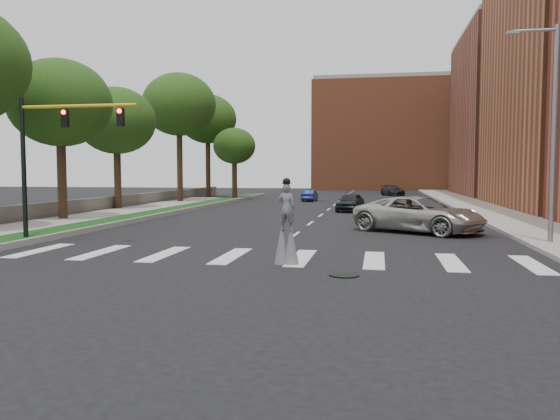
{
  "coord_description": "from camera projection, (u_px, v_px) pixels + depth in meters",
  "views": [
    {
      "loc": [
        3.98,
        -18.06,
        3.1
      ],
      "look_at": [
        0.49,
        1.17,
        1.7
      ],
      "focal_mm": 35.0,
      "sensor_mm": 36.0,
      "label": 1
    }
  ],
  "objects": [
    {
      "name": "tree_6",
      "position": [
        234.0,
        146.0,
        58.58
      ],
      "size": [
        4.55,
        4.55,
        7.74
      ],
      "color": "#301F13",
      "rests_on": "ground"
    },
    {
      "name": "sidewalk_left",
      "position": [
        49.0,
        224.0,
        31.04
      ],
      "size": [
        4.0,
        60.0,
        0.18
      ],
      "primitive_type": "cube",
      "color": "gray",
      "rests_on": "ground"
    },
    {
      "name": "suv_crossing",
      "position": [
        419.0,
        214.0,
        27.53
      ],
      "size": [
        7.17,
        6.01,
        1.82
      ],
      "primitive_type": "imported",
      "rotation": [
        0.0,
        0.0,
        1.02
      ],
      "color": "#B6B4AC",
      "rests_on": "ground"
    },
    {
      "name": "grass_median",
      "position": [
        166.0,
        211.0,
        40.32
      ],
      "size": [
        2.0,
        60.0,
        0.25
      ],
      "primitive_type": "cube",
      "color": "#103A12",
      "rests_on": "ground"
    },
    {
      "name": "stilt_performer",
      "position": [
        286.0,
        231.0,
        18.08
      ],
      "size": [
        0.84,
        0.57,
        2.88
      ],
      "rotation": [
        0.0,
        0.0,
        2.98
      ],
      "color": "#301F13",
      "rests_on": "ground"
    },
    {
      "name": "median_curb",
      "position": [
        180.0,
        211.0,
        40.13
      ],
      "size": [
        0.2,
        60.0,
        0.28
      ],
      "primitive_type": "cube",
      "color": "gray",
      "rests_on": "ground"
    },
    {
      "name": "car_mid",
      "position": [
        310.0,
        195.0,
        56.36
      ],
      "size": [
        1.39,
        3.61,
        1.17
      ],
      "primitive_type": "imported",
      "rotation": [
        0.0,
        0.0,
        3.1
      ],
      "color": "navy",
      "rests_on": "ground"
    },
    {
      "name": "building_backdrop",
      "position": [
        391.0,
        137.0,
        93.5
      ],
      "size": [
        26.0,
        14.0,
        18.0
      ],
      "primitive_type": "cube",
      "color": "#A35533",
      "rests_on": "ground"
    },
    {
      "name": "stone_wall",
      "position": [
        110.0,
        203.0,
        43.23
      ],
      "size": [
        0.5,
        56.0,
        1.1
      ],
      "primitive_type": "cube",
      "color": "#544F48",
      "rests_on": "ground"
    },
    {
      "name": "car_near",
      "position": [
        350.0,
        202.0,
        42.04
      ],
      "size": [
        2.31,
        4.37,
        1.42
      ],
      "primitive_type": "imported",
      "rotation": [
        0.0,
        0.0,
        -0.16
      ],
      "color": "black",
      "rests_on": "ground"
    },
    {
      "name": "tree_3",
      "position": [
        116.0,
        121.0,
        42.78
      ],
      "size": [
        6.15,
        6.15,
        9.67
      ],
      "color": "#301F13",
      "rests_on": "ground"
    },
    {
      "name": "tree_2",
      "position": [
        60.0,
        103.0,
        33.33
      ],
      "size": [
        6.27,
        6.27,
        9.93
      ],
      "color": "#301F13",
      "rests_on": "ground"
    },
    {
      "name": "tree_5",
      "position": [
        208.0,
        119.0,
        62.64
      ],
      "size": [
        6.61,
        6.61,
        11.89
      ],
      "color": "#301F13",
      "rests_on": "ground"
    },
    {
      "name": "streetlight",
      "position": [
        552.0,
        127.0,
        22.26
      ],
      "size": [
        2.05,
        0.2,
        9.0
      ],
      "color": "slate",
      "rests_on": "ground"
    },
    {
      "name": "ground_plane",
      "position": [
        260.0,
        262.0,
        18.65
      ],
      "size": [
        160.0,
        160.0,
        0.0
      ],
      "primitive_type": "plane",
      "color": "black",
      "rests_on": "ground"
    },
    {
      "name": "tree_4",
      "position": [
        179.0,
        105.0,
        52.8
      ],
      "size": [
        7.12,
        7.12,
        12.57
      ],
      "color": "#301F13",
      "rests_on": "ground"
    },
    {
      "name": "car_far",
      "position": [
        392.0,
        191.0,
        68.93
      ],
      "size": [
        3.37,
        4.81,
        1.29
      ],
      "primitive_type": "imported",
      "rotation": [
        0.0,
        0.0,
        0.39
      ],
      "color": "black",
      "rests_on": "ground"
    },
    {
      "name": "traffic_signal",
      "position": [
        49.0,
        146.0,
        23.04
      ],
      "size": [
        5.3,
        0.23,
        6.2
      ],
      "color": "black",
      "rests_on": "ground"
    },
    {
      "name": "sidewalk_right",
      "position": [
        494.0,
        211.0,
        40.96
      ],
      "size": [
        5.0,
        90.0,
        0.18
      ],
      "primitive_type": "cube",
      "color": "gray",
      "rests_on": "ground"
    },
    {
      "name": "building_far",
      "position": [
        528.0,
        115.0,
        67.03
      ],
      "size": [
        16.0,
        22.0,
        20.0
      ],
      "primitive_type": "cube",
      "color": "brown",
      "rests_on": "ground"
    },
    {
      "name": "manhole",
      "position": [
        344.0,
        275.0,
        16.16
      ],
      "size": [
        0.9,
        0.9,
        0.04
      ],
      "primitive_type": "cylinder",
      "color": "black",
      "rests_on": "ground"
    }
  ]
}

